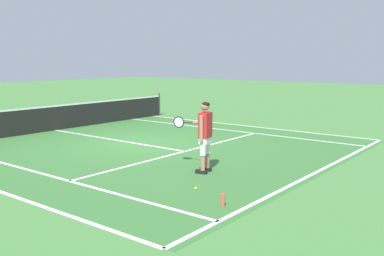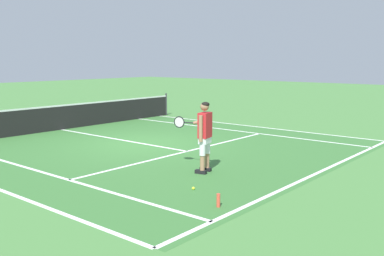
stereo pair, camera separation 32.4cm
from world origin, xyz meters
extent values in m
plane|color=#477F3D|center=(0.00, 0.00, 0.00)|extent=(80.00, 80.00, 0.00)
cube|color=#387033|center=(0.00, -0.72, 0.00)|extent=(10.98, 10.85, 0.00)
cube|color=white|center=(0.00, -5.95, 0.00)|extent=(10.98, 0.10, 0.01)
cube|color=white|center=(0.00, -1.89, 0.00)|extent=(8.23, 0.10, 0.01)
cube|color=white|center=(0.00, 1.31, 0.00)|extent=(0.10, 6.40, 0.01)
cube|color=white|center=(-4.12, -0.72, 0.00)|extent=(0.10, 10.45, 0.01)
cube|color=white|center=(4.12, -0.72, 0.00)|extent=(0.10, 10.45, 0.01)
cube|color=white|center=(5.49, -0.72, 0.00)|extent=(0.10, 10.45, 0.01)
cylinder|color=#333338|center=(5.94, 4.51, 0.54)|extent=(0.08, 0.08, 1.07)
cube|color=black|center=(0.00, 4.51, 0.46)|extent=(11.84, 0.02, 0.91)
cube|color=white|center=(0.00, 4.51, 0.94)|extent=(11.84, 0.03, 0.06)
cube|color=black|center=(-1.76, -3.82, 0.04)|extent=(0.17, 0.30, 0.09)
cube|color=black|center=(-1.49, -3.76, 0.04)|extent=(0.17, 0.30, 0.09)
cylinder|color=#A37556|center=(-1.75, -3.86, 0.27)|extent=(0.11, 0.11, 0.36)
cylinder|color=silver|center=(-1.75, -3.86, 0.66)|extent=(0.14, 0.14, 0.41)
cylinder|color=#A37556|center=(-1.48, -3.80, 0.27)|extent=(0.11, 0.11, 0.36)
cylinder|color=silver|center=(-1.48, -3.80, 0.66)|extent=(0.14, 0.14, 0.41)
cube|color=silver|center=(-1.62, -3.83, 0.82)|extent=(0.38, 0.28, 0.20)
cube|color=red|center=(-1.62, -3.83, 1.16)|extent=(0.42, 0.31, 0.60)
cylinder|color=#A37556|center=(-1.85, -3.89, 1.11)|extent=(0.09, 0.09, 0.62)
cylinder|color=red|center=(-1.38, -3.68, 1.31)|extent=(0.15, 0.28, 0.29)
cylinder|color=#A37556|center=(-1.39, -3.46, 1.17)|extent=(0.15, 0.30, 0.14)
sphere|color=#A37556|center=(-1.62, -3.82, 1.60)|extent=(0.21, 0.21, 0.21)
ellipsoid|color=black|center=(-1.62, -3.84, 1.66)|extent=(0.24, 0.24, 0.12)
cylinder|color=#232326|center=(-1.43, -3.25, 1.14)|extent=(0.08, 0.20, 0.03)
cylinder|color=black|center=(-1.47, -3.10, 1.14)|extent=(0.05, 0.10, 0.02)
torus|color=black|center=(-1.51, -2.92, 1.14)|extent=(0.10, 0.29, 0.30)
cylinder|color=silver|center=(-1.51, -2.92, 1.14)|extent=(0.07, 0.24, 0.25)
sphere|color=#CCE02D|center=(-2.89, -4.53, 0.03)|extent=(0.07, 0.07, 0.07)
cylinder|color=#E04C38|center=(-3.44, -5.58, 0.13)|extent=(0.07, 0.07, 0.25)
camera|label=1|loc=(-9.98, -9.96, 2.70)|focal=41.28mm
camera|label=2|loc=(-9.77, -10.21, 2.70)|focal=41.28mm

